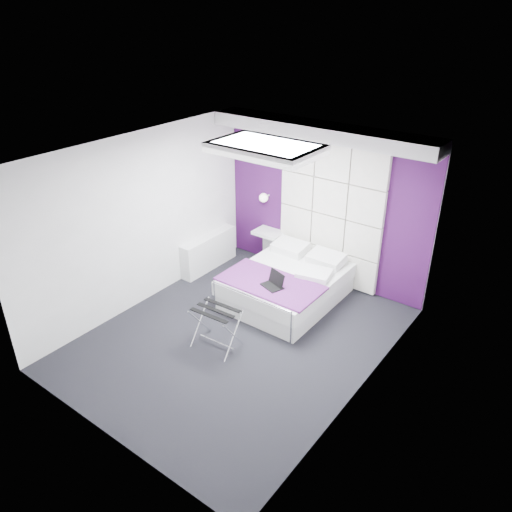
{
  "coord_description": "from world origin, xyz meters",
  "views": [
    {
      "loc": [
        3.56,
        -4.37,
        4.2
      ],
      "look_at": [
        0.04,
        0.35,
        1.15
      ],
      "focal_mm": 35.0,
      "sensor_mm": 36.0,
      "label": 1
    }
  ],
  "objects_px": {
    "radiator": "(209,252)",
    "luggage_rack": "(216,328)",
    "nightstand": "(269,233)",
    "bed": "(287,284)",
    "laptop": "(274,282)",
    "wall_lamp": "(265,197)"
  },
  "relations": [
    {
      "from": "nightstand",
      "to": "laptop",
      "type": "relative_size",
      "value": 1.61
    },
    {
      "from": "wall_lamp",
      "to": "radiator",
      "type": "relative_size",
      "value": 0.12
    },
    {
      "from": "wall_lamp",
      "to": "bed",
      "type": "bearing_deg",
      "value": -39.08
    },
    {
      "from": "nightstand",
      "to": "luggage_rack",
      "type": "height_order",
      "value": "nightstand"
    },
    {
      "from": "nightstand",
      "to": "luggage_rack",
      "type": "distance_m",
      "value": 2.49
    },
    {
      "from": "radiator",
      "to": "wall_lamp",
      "type": "bearing_deg",
      "value": 49.9
    },
    {
      "from": "laptop",
      "to": "luggage_rack",
      "type": "bearing_deg",
      "value": -81.31
    },
    {
      "from": "laptop",
      "to": "wall_lamp",
      "type": "bearing_deg",
      "value": 149.08
    },
    {
      "from": "wall_lamp",
      "to": "laptop",
      "type": "relative_size",
      "value": 0.48
    },
    {
      "from": "wall_lamp",
      "to": "radiator",
      "type": "distance_m",
      "value": 1.35
    },
    {
      "from": "nightstand",
      "to": "luggage_rack",
      "type": "bearing_deg",
      "value": -71.08
    },
    {
      "from": "wall_lamp",
      "to": "bed",
      "type": "distance_m",
      "value": 1.63
    },
    {
      "from": "nightstand",
      "to": "radiator",
      "type": "bearing_deg",
      "value": -136.81
    },
    {
      "from": "wall_lamp",
      "to": "laptop",
      "type": "xyz_separation_m",
      "value": [
        1.12,
        -1.32,
        -0.65
      ]
    },
    {
      "from": "radiator",
      "to": "bed",
      "type": "bearing_deg",
      "value": -2.57
    },
    {
      "from": "wall_lamp",
      "to": "radiator",
      "type": "height_order",
      "value": "wall_lamp"
    },
    {
      "from": "bed",
      "to": "laptop",
      "type": "bearing_deg",
      "value": -79.72
    },
    {
      "from": "nightstand",
      "to": "laptop",
      "type": "bearing_deg",
      "value": -52.33
    },
    {
      "from": "nightstand",
      "to": "luggage_rack",
      "type": "xyz_separation_m",
      "value": [
        0.8,
        -2.33,
        -0.32
      ]
    },
    {
      "from": "bed",
      "to": "luggage_rack",
      "type": "distance_m",
      "value": 1.54
    },
    {
      "from": "radiator",
      "to": "luggage_rack",
      "type": "relative_size",
      "value": 2.03
    },
    {
      "from": "radiator",
      "to": "laptop",
      "type": "bearing_deg",
      "value": -17.73
    }
  ]
}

